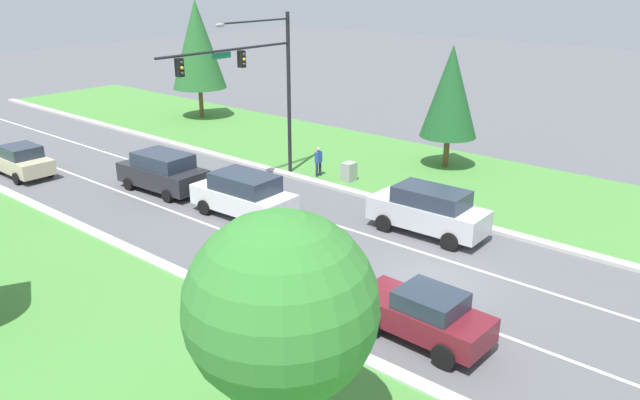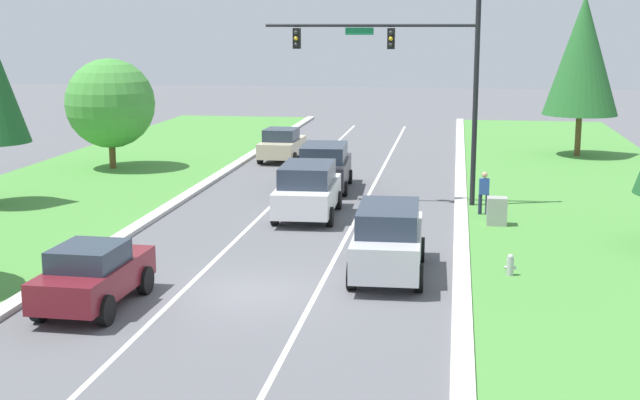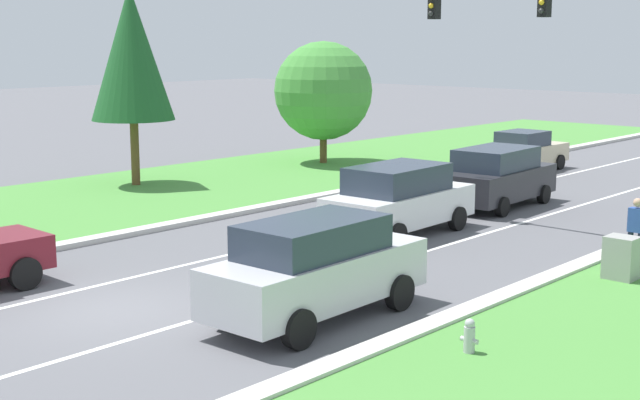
{
  "view_description": "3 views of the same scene",
  "coord_description": "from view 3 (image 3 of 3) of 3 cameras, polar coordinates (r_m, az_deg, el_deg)",
  "views": [
    {
      "loc": [
        -18.05,
        -9.87,
        10.49
      ],
      "look_at": [
        0.63,
        5.87,
        1.52
      ],
      "focal_mm": 35.0,
      "sensor_mm": 36.0,
      "label": 1
    },
    {
      "loc": [
        5.37,
        -22.32,
        7.07
      ],
      "look_at": [
        1.08,
        5.65,
        1.49
      ],
      "focal_mm": 50.0,
      "sensor_mm": 36.0,
      "label": 2
    },
    {
      "loc": [
        15.12,
        -10.29,
        5.52
      ],
      "look_at": [
        -1.34,
        7.9,
        1.1
      ],
      "focal_mm": 50.0,
      "sensor_mm": 36.0,
      "label": 3
    }
  ],
  "objects": [
    {
      "name": "oak_near_left_tree",
      "position": [
        39.74,
        0.22,
        7.0
      ],
      "size": [
        4.36,
        4.36,
        5.47
      ],
      "color": "brown",
      "rests_on": "ground_plane"
    },
    {
      "name": "champagne_sedan",
      "position": [
        38.94,
        12.96,
        3.08
      ],
      "size": [
        2.05,
        4.43,
        1.72
      ],
      "rotation": [
        0.0,
        0.0,
        -0.01
      ],
      "color": "beige",
      "rests_on": "ground_plane"
    },
    {
      "name": "charcoal_suv",
      "position": [
        30.35,
        11.25,
        1.49
      ],
      "size": [
        2.42,
        4.94,
        1.99
      ],
      "rotation": [
        0.0,
        0.0,
        0.05
      ],
      "color": "#28282D",
      "rests_on": "ground_plane"
    },
    {
      "name": "ground_plane",
      "position": [
        19.1,
        -13.11,
        -6.85
      ],
      "size": [
        160.0,
        160.0,
        0.0
      ],
      "primitive_type": "plane",
      "color": "#5B5B60"
    },
    {
      "name": "fire_hydrant",
      "position": [
        16.08,
        9.54,
        -8.71
      ],
      "size": [
        0.34,
        0.2,
        0.7
      ],
      "color": "#B7B7BC",
      "rests_on": "ground_plane"
    },
    {
      "name": "utility_cabinet",
      "position": [
        21.69,
        18.72,
        -3.62
      ],
      "size": [
        0.7,
        0.6,
        1.07
      ],
      "color": "#9E9E99",
      "rests_on": "ground_plane"
    },
    {
      "name": "pedestrian",
      "position": [
        23.34,
        19.58,
        -1.71
      ],
      "size": [
        0.4,
        0.23,
        1.69
      ],
      "rotation": [
        0.0,
        0.0,
        3.11
      ],
      "color": "#232842",
      "rests_on": "ground_plane"
    },
    {
      "name": "silver_suv",
      "position": [
        17.72,
        -0.26,
        -4.33
      ],
      "size": [
        2.16,
        5.08,
        2.05
      ],
      "rotation": [
        0.0,
        0.0,
        0.03
      ],
      "color": "silver",
      "rests_on": "ground_plane"
    },
    {
      "name": "lane_stripe_inner_left",
      "position": [
        20.56,
        -16.0,
        -5.76
      ],
      "size": [
        0.14,
        81.0,
        0.01
      ],
      "color": "white",
      "rests_on": "ground_plane"
    },
    {
      "name": "curb_strip_right",
      "position": [
        15.01,
        -0.45,
        -11.06
      ],
      "size": [
        0.5,
        90.0,
        0.15
      ],
      "color": "beige",
      "rests_on": "ground_plane"
    },
    {
      "name": "traffic_signal_mast",
      "position": [
        25.56,
        16.09,
        10.23
      ],
      "size": [
        8.33,
        0.41,
        8.58
      ],
      "color": "black",
      "rests_on": "ground_plane"
    },
    {
      "name": "white_suv",
      "position": [
        25.56,
        5.08,
        0.08
      ],
      "size": [
        2.35,
        5.03,
        2.01
      ],
      "rotation": [
        0.0,
        0.0,
        0.03
      ],
      "color": "white",
      "rests_on": "ground_plane"
    },
    {
      "name": "conifer_mid_left_tree",
      "position": [
        34.23,
        -11.98,
        9.15
      ],
      "size": [
        3.1,
        3.1,
        7.51
      ],
      "color": "brown",
      "rests_on": "ground_plane"
    },
    {
      "name": "lane_stripe_inner_right",
      "position": [
        17.71,
        -9.75,
        -8.09
      ],
      "size": [
        0.14,
        81.0,
        0.01
      ],
      "color": "white",
      "rests_on": "ground_plane"
    }
  ]
}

